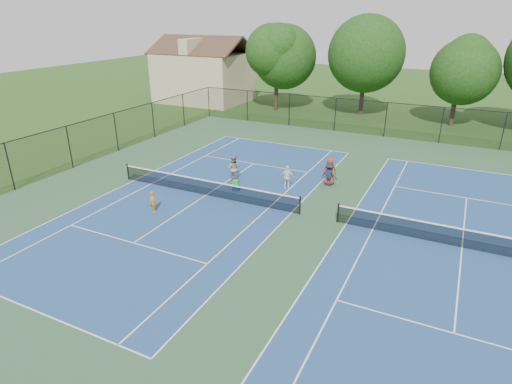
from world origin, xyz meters
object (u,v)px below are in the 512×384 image
at_px(tree_back_c, 461,67).
at_px(bystander_c, 330,171).
at_px(tree_back_a, 277,53).
at_px(bystander_b, 329,174).
at_px(clapboard_house, 204,75).
at_px(tree_back_b, 366,50).
at_px(instructor, 234,168).
at_px(child_player, 152,202).
at_px(ball_hopper, 236,183).
at_px(ball_crate, 236,188).
at_px(bystander_a, 287,177).

bearing_deg(tree_back_c, bystander_c, -106.51).
relative_size(tree_back_a, bystander_b, 6.12).
relative_size(tree_back_c, bystander_b, 5.61).
relative_size(clapboard_house, bystander_b, 7.22).
relative_size(bystander_b, bystander_c, 0.83).
height_order(tree_back_b, instructor, tree_back_b).
distance_m(child_player, instructor, 6.29).
relative_size(clapboard_house, bystander_c, 6.01).
bearing_deg(bystander_c, ball_hopper, 10.67).
xyz_separation_m(bystander_b, ball_crate, (-4.86, -3.29, -0.61)).
xyz_separation_m(tree_back_a, bystander_a, (9.95, -20.91, -5.28)).
bearing_deg(clapboard_house, ball_hopper, -53.81).
xyz_separation_m(tree_back_b, bystander_a, (0.95, -22.91, -5.84)).
bearing_deg(tree_back_b, ball_crate, -94.09).
relative_size(child_player, bystander_c, 0.65).
relative_size(tree_back_b, tree_back_c, 1.19).
relative_size(tree_back_a, ball_hopper, 23.48).
distance_m(tree_back_b, clapboard_house, 19.35).
relative_size(tree_back_b, bystander_b, 6.71).
xyz_separation_m(child_player, ball_crate, (2.63, 4.63, -0.45)).
height_order(tree_back_c, bystander_b, tree_back_c).
height_order(instructor, bystander_b, instructor).
height_order(tree_back_c, ball_hopper, tree_back_c).
xyz_separation_m(bystander_b, bystander_c, (-0.06, 0.22, 0.15)).
xyz_separation_m(tree_back_b, tree_back_c, (9.00, -1.00, -1.11)).
bearing_deg(child_player, bystander_c, 68.14).
height_order(tree_back_a, bystander_b, tree_back_a).
xyz_separation_m(tree_back_a, instructor, (6.32, -21.16, -5.18)).
relative_size(bystander_a, bystander_c, 0.84).
distance_m(clapboard_house, instructor, 27.61).
bearing_deg(instructor, tree_back_c, -129.89).
bearing_deg(ball_hopper, tree_back_a, 107.80).
bearing_deg(tree_back_c, instructor, -117.80).
relative_size(tree_back_c, clapboard_house, 0.78).
distance_m(tree_back_b, child_player, 30.13).
distance_m(child_player, bystander_b, 10.91).
bearing_deg(bystander_c, instructor, -5.38).
bearing_deg(bystander_a, bystander_b, -153.30).
relative_size(tree_back_c, bystander_a, 5.55).
xyz_separation_m(bystander_b, ball_hopper, (-4.86, -3.29, -0.28)).
distance_m(bystander_a, ball_hopper, 3.19).
xyz_separation_m(tree_back_c, instructor, (-11.68, -22.16, -4.63)).
height_order(tree_back_c, bystander_a, tree_back_c).
height_order(bystander_b, bystander_c, bystander_c).
bearing_deg(bystander_b, instructor, 25.32).
xyz_separation_m(clapboard_house, bystander_c, (22.05, -20.06, -2.19)).
bearing_deg(instructor, bystander_c, -172.01).
height_order(clapboard_house, instructor, clapboard_house).
bearing_deg(clapboard_house, bystander_b, -42.52).
distance_m(tree_back_a, bystander_b, 23.37).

